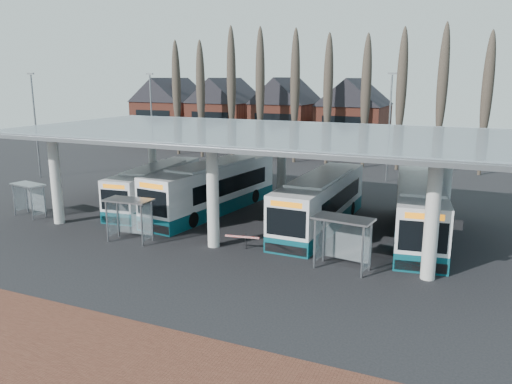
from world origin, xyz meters
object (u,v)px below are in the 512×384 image
at_px(bus_1, 214,188).
at_px(shelter_1, 130,210).
at_px(shelter_0, 30,192).
at_px(shelter_2, 344,231).
at_px(bus_0, 156,187).
at_px(bus_2, 321,202).
at_px(bus_3, 419,211).

height_order(bus_1, shelter_1, bus_1).
xyz_separation_m(shelter_0, shelter_2, (23.05, -0.98, 0.30)).
xyz_separation_m(bus_0, bus_1, (4.85, 0.38, 0.25)).
distance_m(bus_2, shelter_1, 12.25).
xyz_separation_m(bus_1, shelter_0, (-11.34, -6.53, -0.00)).
relative_size(shelter_0, shelter_1, 0.93).
distance_m(bus_3, shelter_2, 7.80).
bearing_deg(bus_2, shelter_2, -63.52).
height_order(bus_3, shelter_0, bus_3).
bearing_deg(shelter_0, bus_3, 23.19).
height_order(bus_0, bus_2, bus_2).
xyz_separation_m(bus_0, bus_3, (19.49, 0.09, 0.20)).
xyz_separation_m(bus_1, bus_2, (8.43, -0.66, -0.09)).
bearing_deg(bus_1, bus_0, -168.53).
distance_m(bus_1, shelter_0, 13.08).
bearing_deg(bus_0, shelter_0, -142.82).
bearing_deg(bus_2, shelter_0, -162.61).
height_order(shelter_1, shelter_2, shelter_2).
bearing_deg(bus_0, bus_3, -6.00).
distance_m(bus_2, shelter_0, 20.62).
bearing_deg(shelter_1, bus_2, 33.82).
bearing_deg(shelter_0, shelter_2, 7.24).
bearing_deg(bus_1, bus_2, 2.51).
distance_m(bus_0, shelter_0, 8.94).
xyz_separation_m(shelter_1, shelter_2, (12.91, 0.73, 0.11)).
distance_m(bus_2, shelter_2, 7.60).
relative_size(bus_0, shelter_1, 3.89).
xyz_separation_m(bus_2, shelter_2, (3.28, -6.84, 0.38)).
bearing_deg(shelter_1, shelter_0, 166.02).
bearing_deg(shelter_1, bus_1, 77.32).
relative_size(shelter_1, shelter_2, 0.93).
height_order(bus_0, bus_3, bus_3).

